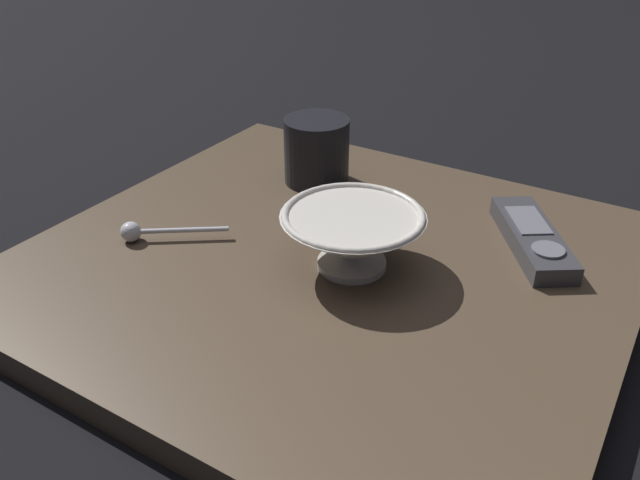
{
  "coord_description": "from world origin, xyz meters",
  "views": [
    {
      "loc": [
        0.54,
        0.32,
        0.42
      ],
      "look_at": [
        0.0,
        -0.01,
        0.05
      ],
      "focal_mm": 36.71,
      "sensor_mm": 36.0,
      "label": 1
    }
  ],
  "objects_px": {
    "cereal_bowl": "(352,236)",
    "teaspoon": "(142,231)",
    "coffee_mug": "(317,151)",
    "tv_remote_near": "(532,238)"
  },
  "relations": [
    {
      "from": "cereal_bowl",
      "to": "teaspoon",
      "type": "distance_m",
      "value": 0.25
    },
    {
      "from": "cereal_bowl",
      "to": "teaspoon",
      "type": "relative_size",
      "value": 1.46
    },
    {
      "from": "coffee_mug",
      "to": "teaspoon",
      "type": "xyz_separation_m",
      "value": [
        0.25,
        -0.09,
        -0.03
      ]
    },
    {
      "from": "coffee_mug",
      "to": "tv_remote_near",
      "type": "xyz_separation_m",
      "value": [
        0.02,
        0.31,
        -0.03
      ]
    },
    {
      "from": "cereal_bowl",
      "to": "teaspoon",
      "type": "height_order",
      "value": "cereal_bowl"
    },
    {
      "from": "cereal_bowl",
      "to": "coffee_mug",
      "type": "bearing_deg",
      "value": -138.17
    },
    {
      "from": "coffee_mug",
      "to": "teaspoon",
      "type": "relative_size",
      "value": 0.84
    },
    {
      "from": "cereal_bowl",
      "to": "coffee_mug",
      "type": "distance_m",
      "value": 0.22
    },
    {
      "from": "cereal_bowl",
      "to": "tv_remote_near",
      "type": "relative_size",
      "value": 0.93
    },
    {
      "from": "coffee_mug",
      "to": "teaspoon",
      "type": "height_order",
      "value": "coffee_mug"
    }
  ]
}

